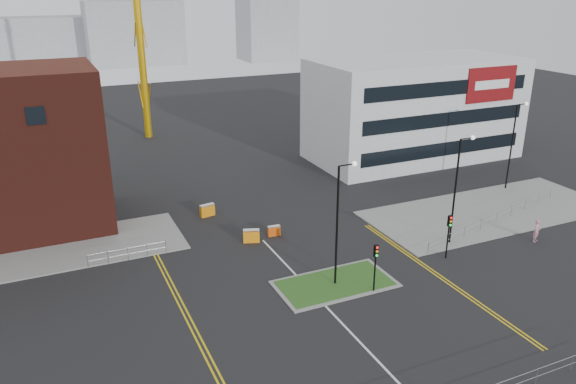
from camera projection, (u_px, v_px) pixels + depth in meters
name	position (u px, v px, depth m)	size (l,w,h in m)	color
ground	(371.00, 354.00, 33.02)	(200.00, 200.00, 0.00)	black
pavement_left	(3.00, 260.00, 44.01)	(28.00, 8.00, 0.12)	slate
pavement_right	(489.00, 211.00, 53.44)	(24.00, 10.00, 0.12)	slate
island_kerb	(335.00, 284.00, 40.60)	(8.60, 4.60, 0.08)	slate
grass_island	(335.00, 284.00, 40.59)	(8.00, 4.00, 0.12)	#1F4717
office_block	(414.00, 109.00, 68.21)	(25.00, 12.20, 12.00)	silver
streetlamp_island	(340.00, 215.00, 38.79)	(1.46, 0.36, 9.18)	black
streetlamp_right_near	(458.00, 182.00, 45.13)	(1.46, 0.36, 9.18)	black
streetlamp_right_far	(514.00, 139.00, 57.36)	(1.46, 0.36, 9.18)	black
traffic_light_island	(376.00, 259.00, 38.76)	(0.28, 0.33, 3.65)	black
traffic_light_right	(449.00, 228.00, 43.55)	(0.28, 0.33, 3.65)	black
railing_left	(128.00, 252.00, 43.84)	(6.05, 0.05, 1.10)	gray
railing_right	(497.00, 216.00, 50.47)	(19.05, 5.05, 1.10)	gray
centre_line	(354.00, 336.00, 34.72)	(0.15, 30.00, 0.01)	silver
yellow_left_a	(179.00, 304.00, 38.06)	(0.12, 24.00, 0.01)	gold
yellow_left_b	(183.00, 303.00, 38.17)	(0.12, 24.00, 0.01)	gold
yellow_right_a	(436.00, 276.00, 41.80)	(0.12, 20.00, 0.01)	gold
yellow_right_b	(439.00, 275.00, 41.92)	(0.12, 20.00, 0.01)	gold
skyline_b	(134.00, 33.00, 144.86)	(24.00, 12.00, 16.00)	gray
skyline_c	(267.00, 7.00, 152.02)	(14.00, 12.00, 28.00)	gray
skyline_d	(59.00, 40.00, 147.12)	(30.00, 12.00, 12.00)	gray
pedestrian	(537.00, 231.00, 46.98)	(0.72, 0.47, 1.97)	#CA8397
barrier_left	(207.00, 210.00, 52.19)	(1.43, 0.69, 1.16)	orange
barrier_mid	(274.00, 230.00, 48.20)	(1.10, 0.43, 0.91)	#E3510C
barrier_right	(251.00, 235.00, 46.97)	(1.43, 0.87, 1.14)	orange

